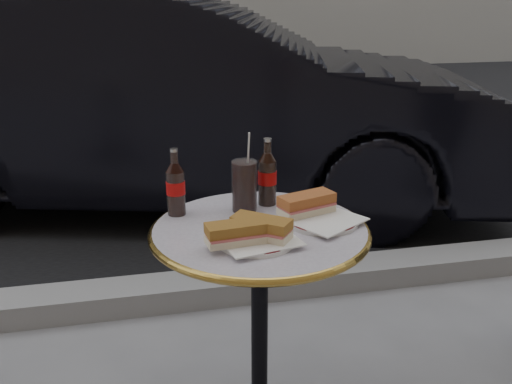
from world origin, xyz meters
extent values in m
cube|color=black|center=(0.00, 5.00, 0.00)|extent=(40.00, 8.00, 0.00)
cube|color=gray|center=(0.00, 0.90, 0.05)|extent=(40.00, 0.20, 0.12)
cylinder|color=white|center=(-0.03, -0.10, 0.74)|extent=(0.21, 0.21, 0.01)
cylinder|color=silver|center=(0.18, -0.01, 0.74)|extent=(0.26, 0.26, 0.01)
cube|color=#8E5D24|center=(-0.09, -0.12, 0.77)|extent=(0.16, 0.09, 0.05)
cube|color=#8F5E24|center=(-0.02, -0.10, 0.77)|extent=(0.17, 0.15, 0.05)
cube|color=#A5572A|center=(0.15, 0.04, 0.77)|extent=(0.18, 0.13, 0.06)
cylinder|color=black|center=(-0.02, 0.14, 0.81)|extent=(0.10, 0.10, 0.16)
imported|color=black|center=(-0.02, 2.25, 0.69)|extent=(2.48, 4.41, 1.37)
camera|label=1|loc=(-0.32, -1.44, 1.36)|focal=40.00mm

